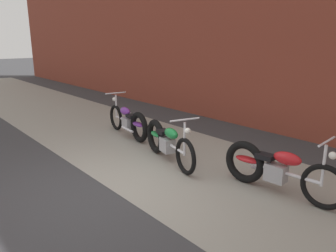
{
  "coord_description": "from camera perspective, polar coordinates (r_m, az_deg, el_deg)",
  "views": [
    {
      "loc": [
        4.35,
        -2.46,
        2.38
      ],
      "look_at": [
        -0.3,
        1.5,
        0.75
      ],
      "focal_mm": 35.01,
      "sensor_mm": 36.0,
      "label": 1
    }
  ],
  "objects": [
    {
      "name": "sidewalk_slab",
      "position": [
        6.5,
        3.41,
        -6.53
      ],
      "size": [
        36.0,
        3.5,
        0.01
      ],
      "primitive_type": "cube",
      "color": "gray",
      "rests_on": "ground"
    },
    {
      "name": "ground_plane",
      "position": [
        5.53,
        -10.04,
        -10.77
      ],
      "size": [
        80.0,
        80.0,
        0.0
      ],
      "primitive_type": "plane",
      "color": "#38383A"
    },
    {
      "name": "motorcycle_purple",
      "position": [
        8.15,
        -6.71,
        0.77
      ],
      "size": [
        2.0,
        0.62,
        1.03
      ],
      "rotation": [
        0.0,
        0.0,
        3.02
      ],
      "color": "black",
      "rests_on": "ground"
    },
    {
      "name": "motorcycle_green",
      "position": [
        6.56,
        -0.38,
        -2.64
      ],
      "size": [
        1.97,
        0.75,
        1.03
      ],
      "rotation": [
        0.0,
        0.0,
        -0.24
      ],
      "color": "black",
      "rests_on": "ground"
    },
    {
      "name": "brick_building_wall",
      "position": [
        8.85,
        21.16,
        19.51
      ],
      "size": [
        36.0,
        0.5,
        6.46
      ],
      "primitive_type": "cube",
      "color": "brown",
      "rests_on": "ground"
    },
    {
      "name": "motorcycle_red",
      "position": [
        5.49,
        17.61,
        -6.97
      ],
      "size": [
        2.01,
        0.58,
        1.03
      ],
      "rotation": [
        0.0,
        0.0,
        0.09
      ],
      "color": "black",
      "rests_on": "ground"
    }
  ]
}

